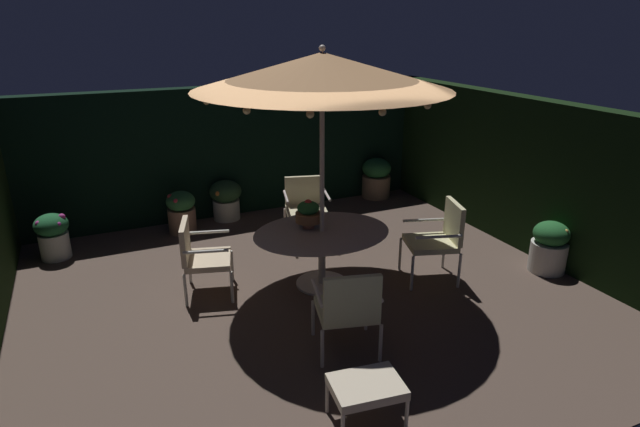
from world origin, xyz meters
name	(u,v)px	position (x,y,z in m)	size (l,w,h in m)	color
ground_plane	(304,290)	(0.00, 0.00, -0.01)	(7.14, 6.50, 0.02)	brown
hedge_backdrop_rear	(232,151)	(0.00, 3.10, 1.06)	(7.14, 0.30, 2.13)	black
hedge_backdrop_right	(527,174)	(3.42, 0.00, 1.06)	(0.30, 6.50, 2.13)	black
patio_dining_table	(322,241)	(0.25, 0.03, 0.58)	(1.68, 1.37, 0.72)	silver
patio_umbrella	(322,71)	(0.25, 0.03, 2.59)	(2.87, 2.87, 2.86)	silver
centerpiece_planter	(308,213)	(0.15, 0.20, 0.91)	(0.31, 0.31, 0.36)	#AD664E
patio_chair_north	(348,306)	(-0.12, -1.39, 0.53)	(0.73, 0.72, 0.93)	silver
patio_chair_northeast	(439,236)	(1.65, -0.42, 0.59)	(0.77, 0.75, 1.01)	silver
patio_chair_east	(306,204)	(0.63, 1.44, 0.56)	(0.76, 0.74, 0.94)	silver
patio_chair_southeast	(200,253)	(-1.16, 0.42, 0.53)	(0.70, 0.74, 0.92)	silver
ottoman_footrest	(367,388)	(-0.41, -2.29, 0.33)	(0.62, 0.50, 0.38)	beige
potted_plant_back_left	(549,247)	(3.11, -0.84, 0.34)	(0.47, 0.47, 0.68)	beige
potted_plant_left_far	(53,234)	(-2.79, 2.27, 0.35)	(0.44, 0.45, 0.65)	beige
potted_plant_back_center	(376,177)	(2.61, 2.77, 0.37)	(0.53, 0.53, 0.74)	#856B50
potted_plant_right_near	(181,211)	(-1.00, 2.50, 0.35)	(0.44, 0.44, 0.66)	#87654F
potted_plant_back_right	(226,198)	(-0.23, 2.78, 0.36)	(0.52, 0.52, 0.66)	beige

